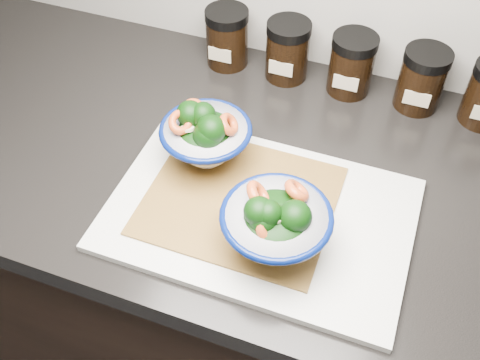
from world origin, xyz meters
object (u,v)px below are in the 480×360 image
(bowl_left, at_px, (206,136))
(spice_jar_c, at_px, (352,64))
(spice_jar_a, at_px, (227,37))
(cutting_board, at_px, (260,214))
(spice_jar_d, at_px, (422,79))
(spice_jar_b, at_px, (287,50))
(bowl_right, at_px, (276,224))

(bowl_left, distance_m, spice_jar_c, 0.32)
(bowl_left, relative_size, spice_jar_a, 1.29)
(cutting_board, distance_m, spice_jar_d, 0.39)
(cutting_board, bearing_deg, bowl_left, 147.72)
(spice_jar_a, distance_m, spice_jar_d, 0.37)
(spice_jar_c, xyz_separation_m, spice_jar_d, (0.12, 0.00, 0.00))
(spice_jar_d, bearing_deg, spice_jar_b, 180.00)
(spice_jar_a, relative_size, spice_jar_b, 1.00)
(spice_jar_b, height_order, spice_jar_d, same)
(cutting_board, xyz_separation_m, spice_jar_c, (0.06, 0.34, 0.05))
(bowl_left, relative_size, bowl_right, 0.94)
(spice_jar_d, bearing_deg, spice_jar_c, 180.00)
(spice_jar_d, bearing_deg, bowl_left, -137.52)
(bowl_right, xyz_separation_m, spice_jar_a, (-0.22, 0.40, -0.01))
(bowl_right, distance_m, spice_jar_a, 0.46)
(bowl_left, height_order, bowl_right, bowl_right)
(spice_jar_a, bearing_deg, spice_jar_c, 0.00)
(spice_jar_a, height_order, spice_jar_b, same)
(cutting_board, distance_m, spice_jar_a, 0.39)
(spice_jar_a, relative_size, spice_jar_d, 1.00)
(spice_jar_b, xyz_separation_m, spice_jar_d, (0.25, 0.00, 0.00))
(spice_jar_c, bearing_deg, spice_jar_d, 0.00)
(bowl_right, bearing_deg, spice_jar_b, 104.78)
(spice_jar_c, relative_size, spice_jar_d, 1.00)
(bowl_left, bearing_deg, spice_jar_d, 42.48)
(bowl_right, bearing_deg, spice_jar_c, 87.70)
(spice_jar_c, bearing_deg, spice_jar_a, 180.00)
(cutting_board, height_order, bowl_right, bowl_right)
(bowl_left, distance_m, bowl_right, 0.20)
(spice_jar_a, relative_size, spice_jar_c, 1.00)
(cutting_board, distance_m, bowl_right, 0.09)
(cutting_board, bearing_deg, spice_jar_b, 100.75)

